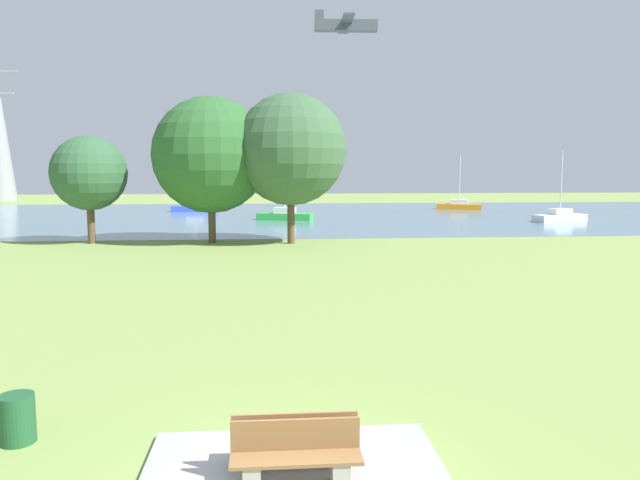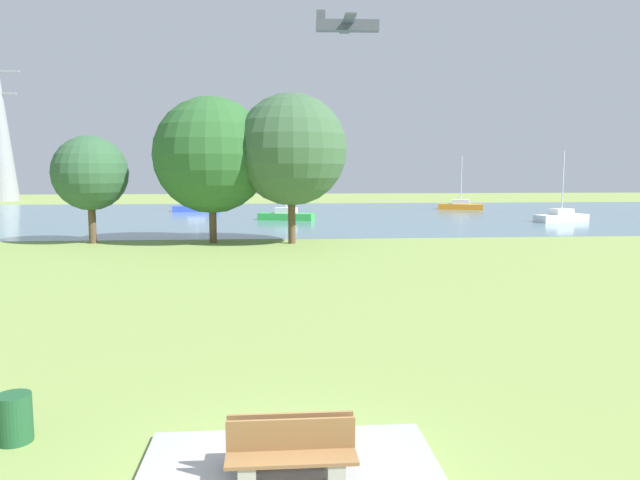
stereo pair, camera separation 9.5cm
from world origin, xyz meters
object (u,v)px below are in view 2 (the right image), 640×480
tree_west_far (90,173)px  tree_east_far (291,150)px  bench_facing_inland (291,460)px  tree_east_near (212,155)px  bench_facing_water (290,443)px  sailboat_blue (196,207)px  light_aircraft (347,25)px  sailboat_green (286,215)px  sailboat_white (561,217)px  sailboat_orange (461,206)px  litter_bin (14,418)px

tree_west_far → tree_east_far: size_ratio=0.72×
bench_facing_inland → tree_east_near: 29.45m
bench_facing_water → sailboat_blue: 56.04m
light_aircraft → sailboat_green: bearing=-122.3°
sailboat_white → tree_east_near: tree_east_near is taller
tree_west_far → sailboat_orange: bearing=41.5°
bench_facing_inland → tree_west_far: size_ratio=0.28×
sailboat_white → sailboat_blue: sailboat_blue is taller
bench_facing_inland → sailboat_blue: 56.57m
bench_facing_water → bench_facing_inland: size_ratio=1.00×
litter_bin → sailboat_white: (28.72, 39.25, 0.05)m
bench_facing_inland → sailboat_orange: size_ratio=0.31×
bench_facing_inland → litter_bin: bearing=156.6°
sailboat_blue → light_aircraft: bearing=-3.2°
sailboat_orange → bench_facing_water: bearing=-110.0°
sailboat_blue → litter_bin: bearing=-86.1°
litter_bin → sailboat_blue: (-3.68, 54.06, 0.06)m
sailboat_orange → tree_east_far: (-19.65, -29.04, 5.14)m
sailboat_green → sailboat_blue: sailboat_blue is taller
bench_facing_water → tree_west_far: size_ratio=0.28×
sailboat_white → sailboat_orange: bearing=102.9°
light_aircraft → tree_east_far: bearing=-103.8°
sailboat_green → light_aircraft: size_ratio=0.67×
litter_bin → tree_west_far: bearing=103.5°
sailboat_orange → bench_facing_inland: bearing=-109.8°
sailboat_green → tree_east_far: size_ratio=0.64×
bench_facing_water → bench_facing_inland: same height
sailboat_green → tree_west_far: size_ratio=0.88×
bench_facing_water → sailboat_green: (1.02, 44.15, -0.02)m
bench_facing_water → tree_east_near: 28.93m
bench_facing_inland → sailboat_white: bearing=59.5°
sailboat_green → sailboat_white: 23.51m
litter_bin → light_aircraft: size_ratio=0.09×
tree_east_far → litter_bin: bearing=-101.7°
tree_west_far → litter_bin: bearing=-76.5°
bench_facing_water → litter_bin: bearing=162.7°
sailboat_white → tree_east_far: (-23.30, -13.12, 5.14)m
litter_bin → sailboat_blue: 54.18m
litter_bin → light_aircraft: bearing=77.2°
litter_bin → sailboat_green: bearing=82.7°
tree_east_near → sailboat_blue: bearing=99.1°
bench_facing_water → tree_east_far: size_ratio=0.20×
bench_facing_inland → sailboat_green: sailboat_green is taller
tree_east_near → tree_east_far: (4.76, -0.75, 0.32)m
bench_facing_water → light_aircraft: bearing=82.1°
litter_bin → sailboat_green: (5.48, 42.76, 0.05)m
sailboat_green → sailboat_blue: (-9.15, 11.30, 0.01)m
tree_west_far → tree_east_near: size_ratio=0.73×
tree_east_near → light_aircraft: bearing=66.6°
sailboat_orange → tree_east_far: size_ratio=0.66×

